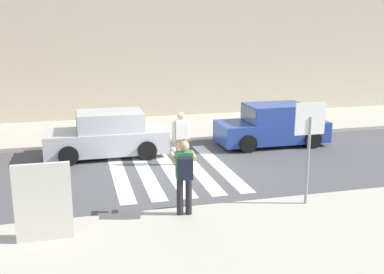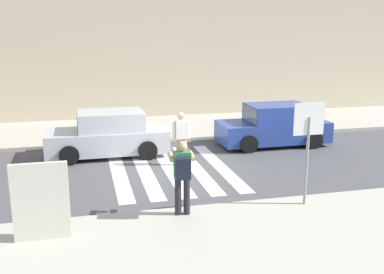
{
  "view_description": "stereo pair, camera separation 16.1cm",
  "coord_description": "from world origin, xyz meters",
  "px_view_note": "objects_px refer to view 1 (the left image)",
  "views": [
    {
      "loc": [
        -2.71,
        -12.95,
        4.25
      ],
      "look_at": [
        0.6,
        -0.2,
        1.1
      ],
      "focal_mm": 42.0,
      "sensor_mm": 36.0,
      "label": 1
    },
    {
      "loc": [
        -2.55,
        -12.99,
        4.25
      ],
      "look_at": [
        0.6,
        -0.2,
        1.1
      ],
      "focal_mm": 42.0,
      "sensor_mm": 36.0,
      "label": 2
    }
  ],
  "objects_px": {
    "advertising_board": "(43,202)",
    "stop_sign": "(309,131)",
    "parked_car_silver": "(108,135)",
    "parked_car_blue": "(273,126)",
    "photographer_with_backpack": "(184,172)",
    "pedestrian_crossing": "(181,136)"
  },
  "relations": [
    {
      "from": "pedestrian_crossing",
      "to": "advertising_board",
      "type": "xyz_separation_m",
      "value": [
        -3.91,
        -4.76,
        -0.03
      ]
    },
    {
      "from": "stop_sign",
      "to": "parked_car_blue",
      "type": "bearing_deg",
      "value": 72.86
    },
    {
      "from": "photographer_with_backpack",
      "to": "parked_car_blue",
      "type": "height_order",
      "value": "photographer_with_backpack"
    },
    {
      "from": "photographer_with_backpack",
      "to": "parked_car_blue",
      "type": "bearing_deg",
      "value": 50.74
    },
    {
      "from": "pedestrian_crossing",
      "to": "parked_car_blue",
      "type": "height_order",
      "value": "pedestrian_crossing"
    },
    {
      "from": "stop_sign",
      "to": "parked_car_silver",
      "type": "xyz_separation_m",
      "value": [
        -4.29,
        6.01,
        -1.21
      ]
    },
    {
      "from": "parked_car_silver",
      "to": "advertising_board",
      "type": "height_order",
      "value": "advertising_board"
    },
    {
      "from": "parked_car_silver",
      "to": "photographer_with_backpack",
      "type": "bearing_deg",
      "value": -77.85
    },
    {
      "from": "photographer_with_backpack",
      "to": "pedestrian_crossing",
      "type": "relative_size",
      "value": 1.0
    },
    {
      "from": "stop_sign",
      "to": "advertising_board",
      "type": "bearing_deg",
      "value": -175.54
    },
    {
      "from": "parked_car_silver",
      "to": "parked_car_blue",
      "type": "bearing_deg",
      "value": -0.0
    },
    {
      "from": "advertising_board",
      "to": "stop_sign",
      "type": "bearing_deg",
      "value": 4.46
    },
    {
      "from": "parked_car_silver",
      "to": "advertising_board",
      "type": "xyz_separation_m",
      "value": [
        -1.71,
        -6.48,
        0.21
      ]
    },
    {
      "from": "parked_car_silver",
      "to": "parked_car_blue",
      "type": "relative_size",
      "value": 1.0
    },
    {
      "from": "advertising_board",
      "to": "photographer_with_backpack",
      "type": "bearing_deg",
      "value": 10.01
    },
    {
      "from": "stop_sign",
      "to": "parked_car_silver",
      "type": "distance_m",
      "value": 7.48
    },
    {
      "from": "stop_sign",
      "to": "parked_car_blue",
      "type": "distance_m",
      "value": 6.41
    },
    {
      "from": "photographer_with_backpack",
      "to": "parked_car_silver",
      "type": "relative_size",
      "value": 0.42
    },
    {
      "from": "parked_car_silver",
      "to": "stop_sign",
      "type": "bearing_deg",
      "value": -54.48
    },
    {
      "from": "pedestrian_crossing",
      "to": "parked_car_blue",
      "type": "bearing_deg",
      "value": 23.49
    },
    {
      "from": "stop_sign",
      "to": "pedestrian_crossing",
      "type": "height_order",
      "value": "stop_sign"
    },
    {
      "from": "parked_car_silver",
      "to": "parked_car_blue",
      "type": "xyz_separation_m",
      "value": [
        6.14,
        -0.0,
        0.0
      ]
    }
  ]
}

